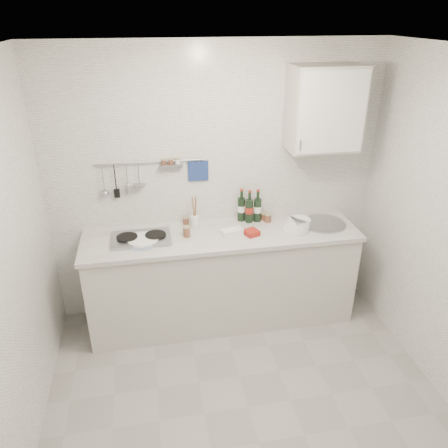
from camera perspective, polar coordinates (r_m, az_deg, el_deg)
name	(u,v)px	position (r m, az deg, el deg)	size (l,w,h in m)	color
floor	(248,407)	(3.58, 3.19, -22.75)	(3.00, 3.00, 0.00)	gray
ceiling	(261,53)	(2.36, 4.79, 21.40)	(3.00, 3.00, 0.00)	silver
back_wall	(216,186)	(3.99, -1.06, 4.99)	(3.00, 0.02, 2.50)	silver
counter	(223,279)	(4.11, -0.18, -7.20)	(2.44, 0.64, 0.96)	#B7B2A9
wall_rail	(148,173)	(3.85, -9.84, 6.59)	(0.98, 0.09, 0.34)	#93969B
wall_cabinet	(325,108)	(3.87, 13.01, 14.49)	(0.60, 0.38, 0.70)	#B7B2A9
plate_stack_hob	(142,241)	(3.75, -10.63, -2.16)	(0.28, 0.28, 0.04)	#4F7AB5
plate_stack_sink	(298,225)	(3.95, 9.60, -0.09)	(0.25, 0.24, 0.10)	white
wine_bottles	(249,206)	(4.02, 3.34, 2.40)	(0.22, 0.12, 0.31)	black
butter_dish	(232,232)	(3.81, 1.05, -1.07)	(0.18, 0.09, 0.06)	white
strawberry_punnet	(252,233)	(3.82, 3.64, -1.13)	(0.11, 0.11, 0.05)	#B62E14
utensil_crock	(195,220)	(3.94, -3.83, 0.53)	(0.07, 0.07, 0.30)	white
jar_a	(186,220)	(4.02, -5.00, 0.48)	(0.06, 0.06, 0.07)	brown
jar_b	(264,216)	(4.10, 5.22, 1.01)	(0.06, 0.06, 0.07)	brown
jar_c	(268,218)	(4.06, 5.73, 0.85)	(0.07, 0.07, 0.08)	brown
jar_d	(187,231)	(3.79, -4.90, -0.97)	(0.06, 0.06, 0.10)	brown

